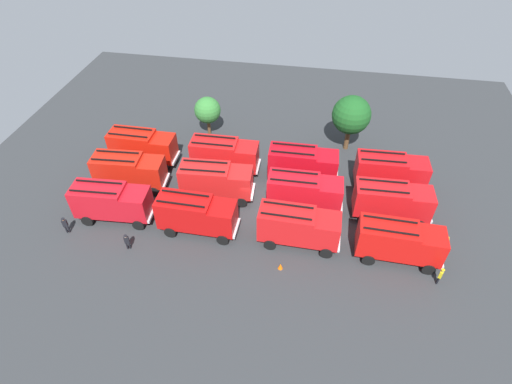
{
  "coord_description": "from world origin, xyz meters",
  "views": [
    {
      "loc": [
        5.04,
        -28.76,
        27.83
      ],
      "look_at": [
        0.0,
        0.0,
        1.4
      ],
      "focal_mm": 28.42,
      "sensor_mm": 36.0,
      "label": 1
    }
  ],
  "objects_px": {
    "fire_truck_6": "(304,191)",
    "firefighter_2": "(65,225)",
    "fire_truck_8": "(143,146)",
    "traffic_cone_0": "(406,233)",
    "firefighter_4": "(127,241)",
    "fire_truck_9": "(224,154)",
    "fire_truck_7": "(392,200)",
    "tree_0": "(208,110)",
    "fire_truck_3": "(399,241)",
    "fire_truck_5": "(216,180)",
    "firefighter_1": "(92,189)",
    "fire_truck_2": "(298,226)",
    "firefighter_3": "(440,275)",
    "fire_truck_11": "(391,171)",
    "fire_truck_4": "(129,170)",
    "tree_1": "(351,115)",
    "firefighter_0": "(445,244)",
    "fire_truck_10": "(302,163)",
    "fire_truck_0": "(112,201)",
    "traffic_cone_2": "(280,266)",
    "fire_truck_1": "(196,214)",
    "traffic_cone_1": "(240,182)"
  },
  "relations": [
    {
      "from": "fire_truck_2",
      "to": "fire_truck_3",
      "type": "distance_m",
      "value": 8.47
    },
    {
      "from": "fire_truck_6",
      "to": "firefighter_2",
      "type": "relative_size",
      "value": 4.02
    },
    {
      "from": "fire_truck_3",
      "to": "fire_truck_5",
      "type": "distance_m",
      "value": 17.72
    },
    {
      "from": "fire_truck_9",
      "to": "tree_1",
      "type": "relative_size",
      "value": 1.1
    },
    {
      "from": "fire_truck_0",
      "to": "tree_0",
      "type": "distance_m",
      "value": 16.28
    },
    {
      "from": "traffic_cone_2",
      "to": "firefighter_2",
      "type": "bearing_deg",
      "value": 177.93
    },
    {
      "from": "fire_truck_7",
      "to": "tree_0",
      "type": "height_order",
      "value": "tree_0"
    },
    {
      "from": "fire_truck_3",
      "to": "fire_truck_5",
      "type": "relative_size",
      "value": 0.99
    },
    {
      "from": "firefighter_4",
      "to": "fire_truck_10",
      "type": "bearing_deg",
      "value": 106.71
    },
    {
      "from": "fire_truck_6",
      "to": "tree_0",
      "type": "relative_size",
      "value": 1.51
    },
    {
      "from": "fire_truck_0",
      "to": "fire_truck_4",
      "type": "distance_m",
      "value": 4.62
    },
    {
      "from": "firefighter_1",
      "to": "firefighter_3",
      "type": "height_order",
      "value": "firefighter_3"
    },
    {
      "from": "fire_truck_8",
      "to": "traffic_cone_0",
      "type": "bearing_deg",
      "value": -12.92
    },
    {
      "from": "fire_truck_3",
      "to": "firefighter_1",
      "type": "distance_m",
      "value": 29.43
    },
    {
      "from": "firefighter_3",
      "to": "fire_truck_3",
      "type": "bearing_deg",
      "value": -8.24
    },
    {
      "from": "fire_truck_2",
      "to": "fire_truck_3",
      "type": "relative_size",
      "value": 1.0
    },
    {
      "from": "tree_0",
      "to": "fire_truck_6",
      "type": "bearing_deg",
      "value": -41.65
    },
    {
      "from": "fire_truck_4",
      "to": "firefighter_1",
      "type": "relative_size",
      "value": 4.23
    },
    {
      "from": "fire_truck_6",
      "to": "fire_truck_11",
      "type": "distance_m",
      "value": 9.48
    },
    {
      "from": "fire_truck_6",
      "to": "firefighter_2",
      "type": "distance_m",
      "value": 22.15
    },
    {
      "from": "fire_truck_4",
      "to": "fire_truck_7",
      "type": "distance_m",
      "value": 25.77
    },
    {
      "from": "fire_truck_10",
      "to": "tree_0",
      "type": "relative_size",
      "value": 1.51
    },
    {
      "from": "fire_truck_0",
      "to": "tree_0",
      "type": "height_order",
      "value": "tree_0"
    },
    {
      "from": "fire_truck_4",
      "to": "fire_truck_8",
      "type": "height_order",
      "value": "same"
    },
    {
      "from": "firefighter_2",
      "to": "fire_truck_9",
      "type": "bearing_deg",
      "value": -67.55
    },
    {
      "from": "fire_truck_0",
      "to": "fire_truck_9",
      "type": "relative_size",
      "value": 1.01
    },
    {
      "from": "fire_truck_1",
      "to": "fire_truck_2",
      "type": "relative_size",
      "value": 1.0
    },
    {
      "from": "tree_1",
      "to": "traffic_cone_2",
      "type": "xyz_separation_m",
      "value": [
        -5.25,
        -18.45,
        -4.13
      ]
    },
    {
      "from": "fire_truck_9",
      "to": "firefighter_0",
      "type": "height_order",
      "value": "fire_truck_9"
    },
    {
      "from": "fire_truck_5",
      "to": "traffic_cone_0",
      "type": "relative_size",
      "value": 11.24
    },
    {
      "from": "fire_truck_5",
      "to": "fire_truck_2",
      "type": "bearing_deg",
      "value": -32.69
    },
    {
      "from": "fire_truck_5",
      "to": "traffic_cone_0",
      "type": "xyz_separation_m",
      "value": [
        18.29,
        -2.18,
        -1.83
      ]
    },
    {
      "from": "fire_truck_3",
      "to": "fire_truck_4",
      "type": "height_order",
      "value": "same"
    },
    {
      "from": "fire_truck_7",
      "to": "fire_truck_0",
      "type": "bearing_deg",
      "value": -171.84
    },
    {
      "from": "firefighter_4",
      "to": "fire_truck_9",
      "type": "bearing_deg",
      "value": 130.31
    },
    {
      "from": "fire_truck_1",
      "to": "traffic_cone_1",
      "type": "bearing_deg",
      "value": 71.14
    },
    {
      "from": "fire_truck_6",
      "to": "fire_truck_7",
      "type": "xyz_separation_m",
      "value": [
        8.11,
        0.11,
        0.0
      ]
    },
    {
      "from": "fire_truck_5",
      "to": "fire_truck_7",
      "type": "height_order",
      "value": "same"
    },
    {
      "from": "fire_truck_8",
      "to": "fire_truck_11",
      "type": "height_order",
      "value": "same"
    },
    {
      "from": "tree_0",
      "to": "traffic_cone_2",
      "type": "relative_size",
      "value": 8.05
    },
    {
      "from": "fire_truck_7",
      "to": "fire_truck_8",
      "type": "xyz_separation_m",
      "value": [
        -26.01,
        4.24,
        0.0
      ]
    },
    {
      "from": "traffic_cone_2",
      "to": "fire_truck_9",
      "type": "bearing_deg",
      "value": 122.19
    },
    {
      "from": "fire_truck_3",
      "to": "firefighter_3",
      "type": "relative_size",
      "value": 4.15
    },
    {
      "from": "fire_truck_3",
      "to": "firefighter_3",
      "type": "distance_m",
      "value": 4.09
    },
    {
      "from": "fire_truck_11",
      "to": "tree_0",
      "type": "bearing_deg",
      "value": 160.5
    },
    {
      "from": "fire_truck_5",
      "to": "traffic_cone_0",
      "type": "bearing_deg",
      "value": -10.61
    },
    {
      "from": "fire_truck_5",
      "to": "firefighter_3",
      "type": "distance_m",
      "value": 21.54
    },
    {
      "from": "fire_truck_0",
      "to": "firefighter_0",
      "type": "relative_size",
      "value": 4.02
    },
    {
      "from": "firefighter_1",
      "to": "firefighter_2",
      "type": "xyz_separation_m",
      "value": [
        -0.08,
        -5.05,
        0.04
      ]
    },
    {
      "from": "fire_truck_8",
      "to": "firefighter_2",
      "type": "bearing_deg",
      "value": -105.01
    }
  ]
}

